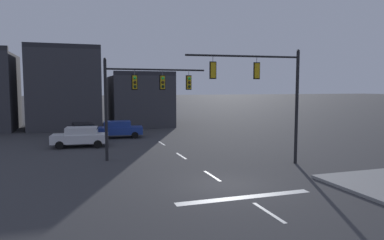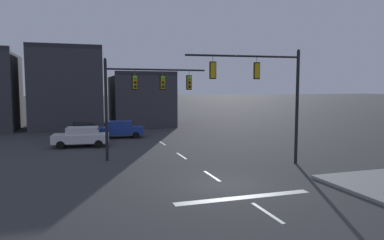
{
  "view_description": "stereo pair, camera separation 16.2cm",
  "coord_description": "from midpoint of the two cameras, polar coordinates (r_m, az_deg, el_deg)",
  "views": [
    {
      "loc": [
        -7.01,
        -15.84,
        4.85
      ],
      "look_at": [
        -0.21,
        4.91,
        2.83
      ],
      "focal_mm": 33.36,
      "sensor_mm": 36.0,
      "label": 1
    },
    {
      "loc": [
        -6.86,
        -15.89,
        4.85
      ],
      "look_at": [
        -0.21,
        4.91,
        2.83
      ],
      "focal_mm": 33.36,
      "sensor_mm": 36.0,
      "label": 2
    }
  ],
  "objects": [
    {
      "name": "signal_mast_near_side",
      "position": [
        22.38,
        12.14,
        5.3
      ],
      "size": [
        7.28,
        0.75,
        7.19
      ],
      "color": "black",
      "rests_on": "ground"
    },
    {
      "name": "signal_mast_far_side",
      "position": [
        24.23,
        -8.14,
        4.59
      ],
      "size": [
        6.99,
        0.48,
        6.74
      ],
      "color": "black",
      "rests_on": "ground"
    },
    {
      "name": "car_lot_middle",
      "position": [
        30.33,
        -17.13,
        -2.51
      ],
      "size": [
        4.61,
        2.35,
        1.61
      ],
      "color": "silver",
      "rests_on": "ground"
    },
    {
      "name": "ground_plane",
      "position": [
        17.98,
        5.75,
        -10.38
      ],
      "size": [
        400.0,
        400.0,
        0.0
      ],
      "primitive_type": "plane",
      "color": "#353538"
    },
    {
      "name": "building_row",
      "position": [
        45.46,
        -20.13,
        3.95
      ],
      "size": [
        25.5,
        10.34,
        9.5
      ],
      "color": "#38383D",
      "rests_on": "ground"
    },
    {
      "name": "stop_bar_paint",
      "position": [
        16.24,
        8.63,
        -12.13
      ],
      "size": [
        6.4,
        0.5,
        0.01
      ],
      "primitive_type": "cube",
      "color": "silver",
      "rests_on": "ground"
    },
    {
      "name": "car_lot_farside",
      "position": [
        34.86,
        -11.37,
        -1.39
      ],
      "size": [
        4.58,
        2.26,
        1.61
      ],
      "color": "navy",
      "rests_on": "ground"
    },
    {
      "name": "car_lot_nearside",
      "position": [
        33.58,
        -16.78,
        -1.77
      ],
      "size": [
        2.35,
        4.61,
        1.61
      ],
      "color": "black",
      "rests_on": "ground"
    },
    {
      "name": "lane_centreline",
      "position": [
        19.77,
        3.42,
        -8.91
      ],
      "size": [
        0.16,
        26.4,
        0.01
      ],
      "color": "silver",
      "rests_on": "ground"
    }
  ]
}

